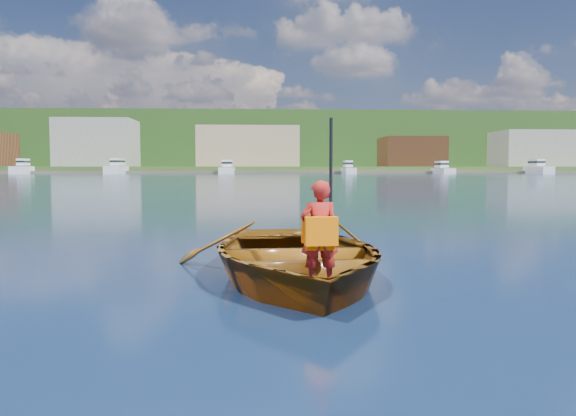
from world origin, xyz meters
TOP-DOWN VIEW (x-y plane):
  - ground at (0.00, 0.00)m, footprint 600.00×600.00m
  - rowboat at (-1.25, 0.89)m, footprint 3.31×4.43m
  - child_paddler at (-1.03, 0.00)m, footprint 0.43×0.36m
  - shoreline at (0.00, 236.61)m, footprint 400.00×140.00m
  - dock at (7.91, 148.00)m, footprint 160.05×6.74m
  - waterfront_buildings at (-7.74, 165.00)m, footprint 202.00×16.00m
  - marina_yachts at (3.49, 143.31)m, footprint 140.20×13.26m
  - hillside_trees at (-29.68, 238.87)m, footprint 290.68×86.24m

SIDE VIEW (x-z plane):
  - ground at x=0.00m, z-range 0.00..0.00m
  - rowboat at x=-1.25m, z-range -0.15..0.73m
  - dock at x=7.91m, z-range 0.00..0.80m
  - child_paddler at x=-1.03m, z-range -0.23..1.57m
  - marina_yachts at x=3.49m, z-range -0.78..3.56m
  - waterfront_buildings at x=-7.74m, z-range 0.74..14.74m
  - shoreline at x=0.00m, z-range -0.68..21.32m
  - hillside_trees at x=-29.68m, z-range 5.72..31.06m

